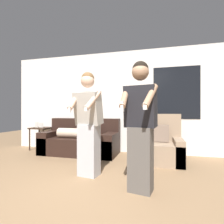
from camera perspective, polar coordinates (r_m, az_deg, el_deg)
ground_plane at (r=2.17m, az=-11.13°, el=-29.60°), size 14.00×14.00×0.00m
wall_back at (r=4.71m, az=4.77°, el=3.43°), size 6.67×0.07×2.70m
couch at (r=4.64m, az=-10.20°, el=-9.40°), size 1.93×0.88×0.90m
armchair at (r=4.02m, az=15.48°, el=-10.71°), size 0.90×0.88×1.03m
side_table at (r=5.43m, az=-22.19°, el=-5.62°), size 0.52×0.48×0.78m
person_left at (r=2.97m, az=-7.75°, el=-3.57°), size 0.49×0.55×1.74m
person_right at (r=2.39m, az=9.25°, el=-3.96°), size 0.48×0.52×1.76m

